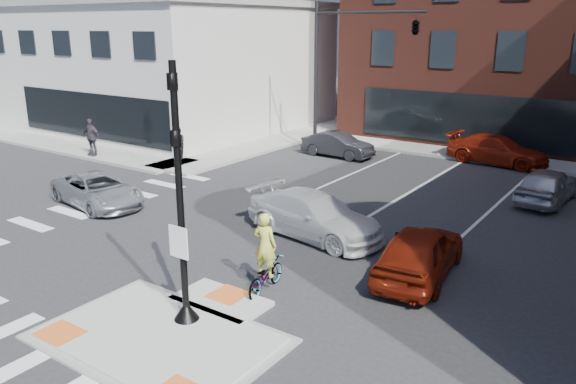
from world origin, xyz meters
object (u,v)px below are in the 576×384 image
Objects in this scene: pedestrian_a at (178,143)px; bg_car_silver at (548,185)px; red_sedan at (420,252)px; pedestrian_b at (91,137)px; cyclist at (265,266)px; bg_car_dark at (338,145)px; silver_suv at (98,190)px; white_pickup at (314,215)px; bg_car_red at (497,150)px.

bg_car_silver is at bearing 31.52° from pedestrian_a.
red_sedan is 20.29m from pedestrian_b.
red_sedan is 1.99× the size of cyclist.
bg_car_dark is at bearing -74.94° from cyclist.
white_pickup is (8.74, 2.00, 0.11)m from silver_suv.
bg_car_silver reaches higher than silver_suv.
white_pickup is 1.01× the size of bg_car_red.
pedestrian_a is at bearing -27.80° from red_sedan.
bg_car_silver is at bearing -142.83° from bg_car_red.
bg_car_red is at bearing 22.70° from pedestrian_b.
white_pickup is 14.13m from bg_car_red.
white_pickup reaches higher than silver_suv.
red_sedan is 15.08m from bg_car_red.
silver_suv is 0.89× the size of white_pickup.
pedestrian_b is at bearing 128.88° from bg_car_dark.
red_sedan is 16.62m from pedestrian_a.
red_sedan is at bearing 85.16° from bg_car_silver.
pedestrian_a is at bearing 30.46° from silver_suv.
cyclist is (1.13, -4.20, 0.01)m from white_pickup.
pedestrian_a is at bearing 128.65° from bg_car_red.
cyclist is 18.39m from pedestrian_b.
bg_car_dark is at bearing 27.94° from pedestrian_b.
pedestrian_a is at bearing -44.50° from cyclist.
cyclist is (-1.04, -18.16, 0.02)m from bg_car_red.
bg_car_red reaches higher than silver_suv.
cyclist reaches higher than red_sedan.
bg_car_dark is at bearing -5.37° from silver_suv.
red_sedan reaches higher than white_pickup.
red_sedan is at bearing -75.95° from silver_suv.
pedestrian_a is at bearing 15.68° from bg_car_silver.
bg_car_silver is 13.43m from cyclist.
silver_suv is 2.65× the size of pedestrian_a.
white_pickup is 12.46m from pedestrian_a.
bg_car_dark is at bearing -58.02° from red_sedan.
cyclist is 1.30× the size of pedestrian_a.
pedestrian_a reaches higher than red_sedan.
pedestrian_a is (-11.40, 5.00, 0.27)m from white_pickup.
pedestrian_a is (-12.53, 9.20, 0.26)m from cyclist.
silver_suv is 8.96m from white_pickup.
cyclist reaches higher than bg_car_silver.
white_pickup reaches higher than bg_car_red.
cyclist is at bearing 74.73° from bg_car_silver.
cyclist reaches higher than silver_suv.
white_pickup reaches higher than bg_car_dark.
bg_car_red is (10.90, 15.96, 0.10)m from silver_suv.
bg_car_red is (-3.43, 5.50, 0.01)m from bg_car_silver.
bg_car_silver is at bearing -44.28° from silver_suv.
white_pickup is 16.08m from pedestrian_b.
white_pickup is at bearing -83.22° from cyclist.
silver_suv is 10.10m from cyclist.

